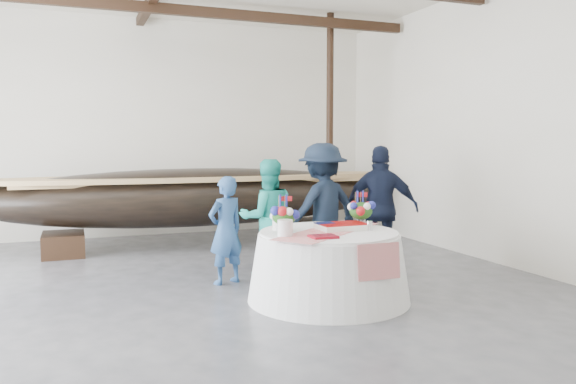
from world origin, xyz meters
name	(u,v)px	position (x,y,z in m)	size (l,w,h in m)	color
floor	(207,317)	(0.00, 0.00, 0.00)	(10.00, 12.00, 0.01)	#3D3D42
wall_back	(141,128)	(0.00, 6.00, 2.25)	(10.00, 0.02, 4.50)	silver
wall_right	(557,121)	(5.00, 0.00, 2.25)	(0.02, 12.00, 4.50)	silver
longboat_display	(198,197)	(0.81, 4.27, 0.94)	(7.85, 1.57, 1.47)	black
banquet_table	(328,266)	(1.56, 0.15, 0.43)	(2.00, 2.00, 0.86)	white
tabletop_items	(323,218)	(1.54, 0.28, 1.00)	(1.80, 1.56, 0.40)	red
guest_woman_blue	(226,230)	(0.58, 1.39, 0.74)	(0.54, 0.36, 1.49)	navy
guest_woman_teal	(268,218)	(1.27, 1.62, 0.85)	(0.83, 0.65, 1.71)	#22B3A0
guest_man_left	(322,209)	(2.08, 1.49, 0.97)	(1.25, 0.72, 1.94)	black
guest_man_right	(381,208)	(2.99, 1.34, 0.95)	(1.11, 0.46, 1.90)	black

